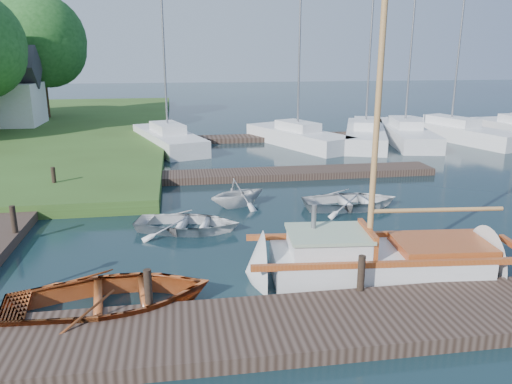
{
  "coord_description": "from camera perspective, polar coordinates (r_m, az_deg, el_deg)",
  "views": [
    {
      "loc": [
        -2.29,
        -14.38,
        5.28
      ],
      "look_at": [
        0.0,
        0.0,
        1.2
      ],
      "focal_mm": 35.0,
      "sensor_mm": 36.0,
      "label": 1
    }
  ],
  "objects": [
    {
      "name": "ground",
      "position": [
        15.49,
        -0.0,
        -4.28
      ],
      "size": [
        160.0,
        160.0,
        0.0
      ],
      "primitive_type": "plane",
      "color": "black",
      "rests_on": "ground"
    },
    {
      "name": "near_dock",
      "position": [
        10.09,
        5.56,
        -14.98
      ],
      "size": [
        18.0,
        2.2,
        0.3
      ],
      "primitive_type": "cube",
      "color": "#2F221A",
      "rests_on": "ground"
    },
    {
      "name": "left_dock",
      "position": [
        18.09,
        -27.04,
        -2.59
      ],
      "size": [
        2.2,
        18.0,
        0.3
      ],
      "primitive_type": "cube",
      "color": "#2F221A",
      "rests_on": "ground"
    },
    {
      "name": "far_dock",
      "position": [
        21.93,
        2.49,
        2.1
      ],
      "size": [
        14.0,
        1.6,
        0.3
      ],
      "primitive_type": "cube",
      "color": "#2F221A",
      "rests_on": "ground"
    },
    {
      "name": "pontoon",
      "position": [
        33.17,
        12.89,
        6.35
      ],
      "size": [
        30.0,
        1.6,
        0.3
      ],
      "primitive_type": "cube",
      "color": "#2F221A",
      "rests_on": "ground"
    },
    {
      "name": "mooring_post_1",
      "position": [
        10.46,
        -12.22,
        -10.68
      ],
      "size": [
        0.16,
        0.16,
        0.8
      ],
      "primitive_type": "cylinder",
      "color": "black",
      "rests_on": "near_dock"
    },
    {
      "name": "mooring_post_2",
      "position": [
        11.11,
        11.93,
        -9.06
      ],
      "size": [
        0.16,
        0.16,
        0.8
      ],
      "primitive_type": "cylinder",
      "color": "black",
      "rests_on": "near_dock"
    },
    {
      "name": "mooring_post_4",
      "position": [
        15.81,
        -25.96,
        -2.82
      ],
      "size": [
        0.16,
        0.16,
        0.8
      ],
      "primitive_type": "cylinder",
      "color": "black",
      "rests_on": "left_dock"
    },
    {
      "name": "mooring_post_5",
      "position": [
        20.47,
        -22.11,
        1.55
      ],
      "size": [
        0.16,
        0.16,
        0.8
      ],
      "primitive_type": "cylinder",
      "color": "black",
      "rests_on": "left_dock"
    },
    {
      "name": "sailboat",
      "position": [
        12.6,
        14.26,
        -7.91
      ],
      "size": [
        7.3,
        2.59,
        9.83
      ],
      "rotation": [
        0.0,
        0.0,
        -0.09
      ],
      "color": "white",
      "rests_on": "ground"
    },
    {
      "name": "dinghy",
      "position": [
        11.05,
        -16.29,
        -11.01
      ],
      "size": [
        4.6,
        3.57,
        0.87
      ],
      "primitive_type": "imported",
      "rotation": [
        0.0,
        0.0,
        1.71
      ],
      "color": "#933312",
      "rests_on": "ground"
    },
    {
      "name": "tender_a",
      "position": [
        15.41,
        -7.84,
        -3.24
      ],
      "size": [
        3.68,
        3.03,
        0.66
      ],
      "primitive_type": "imported",
      "rotation": [
        0.0,
        0.0,
        1.31
      ],
      "color": "white",
      "rests_on": "ground"
    },
    {
      "name": "tender_b",
      "position": [
        17.67,
        -2.12,
        0.14
      ],
      "size": [
        2.7,
        2.56,
        1.12
      ],
      "primitive_type": "imported",
      "rotation": [
        0.0,
        0.0,
        2.01
      ],
      "color": "white",
      "rests_on": "ground"
    },
    {
      "name": "tender_c",
      "position": [
        17.82,
        10.82,
        -0.71
      ],
      "size": [
        3.36,
        2.4,
        0.69
      ],
      "primitive_type": "imported",
      "rotation": [
        0.0,
        0.0,
        1.57
      ],
      "color": "white",
      "rests_on": "ground"
    },
    {
      "name": "marina_boat_0",
      "position": [
        29.23,
        -10.02,
        6.13
      ],
      "size": [
        4.45,
        8.33,
        10.83
      ],
      "rotation": [
        0.0,
        0.0,
        1.87
      ],
      "color": "white",
      "rests_on": "ground"
    },
    {
      "name": "marina_boat_2",
      "position": [
        29.57,
        4.77,
        6.42
      ],
      "size": [
        5.16,
        8.02,
        10.74
      ],
      "rotation": [
        0.0,
        0.0,
        1.99
      ],
      "color": "white",
      "rests_on": "ground"
    },
    {
      "name": "marina_boat_3",
      "position": [
        31.23,
        12.38,
        6.61
      ],
      "size": [
        5.24,
        9.33,
        11.9
      ],
      "rotation": [
        0.0,
        0.0,
        1.22
      ],
      "color": "white",
      "rests_on": "ground"
    },
    {
      "name": "marina_boat_4",
      "position": [
        32.25,
        16.6,
        6.58
      ],
      "size": [
        4.03,
        9.43,
        10.77
      ],
      "rotation": [
        0.0,
        0.0,
        1.36
      ],
      "color": "white",
      "rests_on": "ground"
    },
    {
      "name": "marina_boat_5",
      "position": [
        34.04,
        21.34,
        6.62
      ],
      "size": [
        4.97,
        10.06,
        12.12
      ],
      "rotation": [
        0.0,
        0.0,
        1.87
      ],
      "color": "white",
      "rests_on": "ground"
    },
    {
      "name": "house_c",
      "position": [
        38.32,
        -27.26,
        9.91
      ],
      "size": [
        5.25,
        4.0,
        5.28
      ],
      "color": "silver",
      "rests_on": "shore"
    },
    {
      "name": "tree_7",
      "position": [
        41.59,
        -23.47,
        15.68
      ],
      "size": [
        6.83,
        6.83,
        9.38
      ],
      "color": "#332114",
      "rests_on": "shore"
    }
  ]
}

